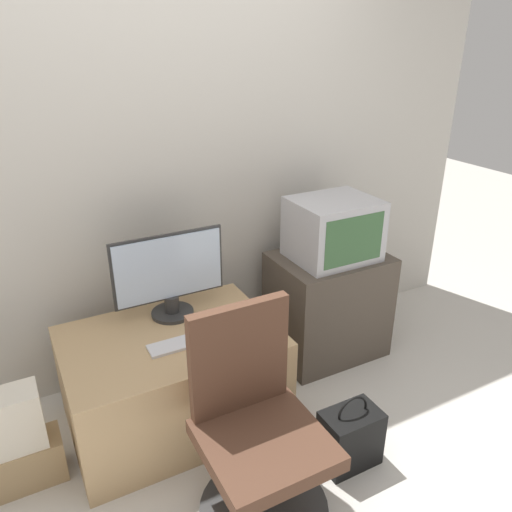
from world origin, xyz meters
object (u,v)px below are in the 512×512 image
at_px(mouse, 229,325).
at_px(crt_tv, 333,229).
at_px(keyboard, 186,342).
at_px(main_monitor, 170,275).
at_px(office_chair, 257,436).
at_px(handbag, 350,437).
at_px(cardboard_box_lower, 26,462).

height_order(mouse, crt_tv, crt_tv).
bearing_deg(mouse, keyboard, -174.28).
distance_m(main_monitor, keyboard, 0.38).
bearing_deg(keyboard, office_chair, -80.41).
height_order(keyboard, crt_tv, crt_tv).
bearing_deg(crt_tv, handbag, -118.40).
relative_size(main_monitor, mouse, 8.94).
relative_size(mouse, crt_tv, 0.14).
distance_m(keyboard, cardboard_box_lower, 0.91).
bearing_deg(mouse, crt_tv, 15.38).
xyz_separation_m(keyboard, office_chair, (0.10, -0.57, -0.17)).
bearing_deg(mouse, office_chair, -104.43).
distance_m(office_chair, cardboard_box_lower, 1.11).
bearing_deg(cardboard_box_lower, office_chair, -33.69).
xyz_separation_m(keyboard, handbag, (0.60, -0.58, -0.39)).
bearing_deg(office_chair, handbag, -1.33).
bearing_deg(crt_tv, main_monitor, 176.97).
bearing_deg(office_chair, keyboard, 99.59).
bearing_deg(handbag, mouse, 119.96).
bearing_deg(cardboard_box_lower, keyboard, -2.05).
relative_size(main_monitor, cardboard_box_lower, 1.78).
distance_m(keyboard, crt_tv, 1.12).
xyz_separation_m(main_monitor, mouse, (0.21, -0.27, -0.22)).
height_order(main_monitor, keyboard, main_monitor).
xyz_separation_m(keyboard, mouse, (0.25, 0.03, 0.01)).
relative_size(cardboard_box_lower, handbag, 0.86).
height_order(mouse, handbag, mouse).
relative_size(main_monitor, crt_tv, 1.23).
distance_m(mouse, crt_tv, 0.89).
distance_m(crt_tv, handbag, 1.18).
distance_m(keyboard, office_chair, 0.60).
bearing_deg(crt_tv, mouse, -164.62).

